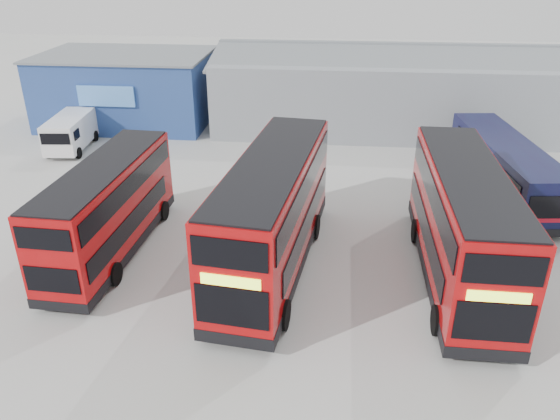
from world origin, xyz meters
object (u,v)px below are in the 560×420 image
Objects in this scene: maintenance_shed at (423,88)px; panel_van at (70,131)px; office_block at (128,88)px; double_decker_left at (109,210)px; double_decker_centre at (273,215)px; single_decker_blue at (504,169)px; double_decker_right at (462,226)px.

maintenance_shed is 25.25m from panel_van.
office_block is 0.40× the size of maintenance_shed.
panel_van is at bearing -56.00° from double_decker_left.
office_block reaches higher than panel_van.
single_decker_blue is at bearing 43.77° from double_decker_centre.
double_decker_left is at bearing 178.53° from double_decker_right.
single_decker_blue is (11.49, 8.61, -0.93)m from double_decker_centre.
double_decker_right is 26.03m from panel_van.
panel_van is at bearing 145.30° from double_decker_centre.
double_decker_centre is at bearing -112.19° from maintenance_shed.
double_decker_left is (-16.01, -21.22, -0.56)m from maintenance_shed.
double_decker_centre is at bearing -56.34° from office_block.
maintenance_shed reaches higher than single_decker_blue.
maintenance_shed is (22.00, 2.01, 0.02)m from office_block.
maintenance_shed is at bearing 5.21° from office_block.
double_decker_centre reaches higher than double_decker_left.
double_decker_left is 14.65m from double_decker_right.
double_decker_left is 20.33m from single_decker_blue.
office_block is at bearing -69.97° from double_decker_left.
double_decker_centre is (-8.86, -21.73, -0.19)m from maintenance_shed.
single_decker_blue is at bearing -153.82° from double_decker_left.
double_decker_centre is (7.14, -0.51, 0.37)m from double_decker_left.
double_decker_left is at bearing -177.15° from double_decker_centre.
office_block reaches higher than double_decker_right.
double_decker_right is 1.00× the size of single_decker_blue.
office_block is at bearing 69.84° from panel_van.
double_decker_centre is at bearing 178.60° from double_decker_left.
double_decker_centre is 14.39m from single_decker_blue.
single_decker_blue is at bearing 65.81° from double_decker_right.
maintenance_shed is 26.59m from double_decker_left.
office_block is 1.05× the size of double_decker_centre.
double_decker_centre is at bearing 30.33° from single_decker_blue.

